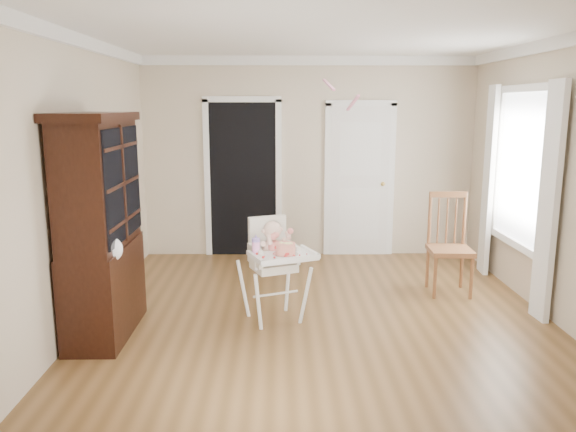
{
  "coord_description": "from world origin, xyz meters",
  "views": [
    {
      "loc": [
        -0.4,
        -5.17,
        2.07
      ],
      "look_at": [
        -0.32,
        -0.07,
        1.05
      ],
      "focal_mm": 35.0,
      "sensor_mm": 36.0,
      "label": 1
    }
  ],
  "objects_px": {
    "china_cabinet": "(101,227)",
    "dining_chair": "(449,247)",
    "cake": "(286,249)",
    "sippy_cup": "(256,245)",
    "high_chair": "(274,257)"
  },
  "relations": [
    {
      "from": "sippy_cup",
      "to": "dining_chair",
      "type": "distance_m",
      "value": 2.33
    },
    {
      "from": "china_cabinet",
      "to": "cake",
      "type": "bearing_deg",
      "value": 3.73
    },
    {
      "from": "cake",
      "to": "sippy_cup",
      "type": "distance_m",
      "value": 0.28
    },
    {
      "from": "cake",
      "to": "dining_chair",
      "type": "height_order",
      "value": "dining_chair"
    },
    {
      "from": "sippy_cup",
      "to": "dining_chair",
      "type": "bearing_deg",
      "value": 24.87
    },
    {
      "from": "cake",
      "to": "dining_chair",
      "type": "relative_size",
      "value": 0.21
    },
    {
      "from": "china_cabinet",
      "to": "dining_chair",
      "type": "bearing_deg",
      "value": 17.79
    },
    {
      "from": "high_chair",
      "to": "cake",
      "type": "relative_size",
      "value": 4.31
    },
    {
      "from": "cake",
      "to": "sippy_cup",
      "type": "bearing_deg",
      "value": 173.24
    },
    {
      "from": "sippy_cup",
      "to": "dining_chair",
      "type": "height_order",
      "value": "dining_chair"
    },
    {
      "from": "cake",
      "to": "dining_chair",
      "type": "distance_m",
      "value": 2.1
    },
    {
      "from": "cake",
      "to": "sippy_cup",
      "type": "height_order",
      "value": "sippy_cup"
    },
    {
      "from": "cake",
      "to": "sippy_cup",
      "type": "xyz_separation_m",
      "value": [
        -0.27,
        0.03,
        0.02
      ]
    },
    {
      "from": "cake",
      "to": "dining_chair",
      "type": "xyz_separation_m",
      "value": [
        1.83,
        1.01,
        -0.25
      ]
    },
    {
      "from": "sippy_cup",
      "to": "china_cabinet",
      "type": "xyz_separation_m",
      "value": [
        -1.37,
        -0.14,
        0.21
      ]
    }
  ]
}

